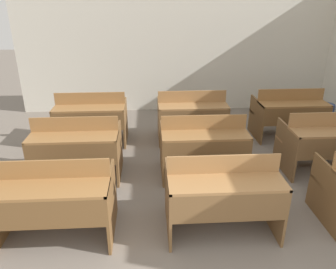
% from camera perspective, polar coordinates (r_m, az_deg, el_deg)
% --- Properties ---
extents(wall_back, '(6.63, 0.06, 2.73)m').
position_cam_1_polar(wall_back, '(7.06, 1.66, 15.08)').
color(wall_back, beige).
rests_on(wall_back, ground_plane).
extents(bench_front_left, '(1.15, 0.75, 0.88)m').
position_cam_1_polar(bench_front_left, '(3.55, -19.19, -10.46)').
color(bench_front_left, brown).
rests_on(bench_front_left, ground_plane).
extents(bench_front_center, '(1.15, 0.75, 0.88)m').
position_cam_1_polar(bench_front_center, '(3.49, 9.46, -9.95)').
color(bench_front_center, brown).
rests_on(bench_front_center, ground_plane).
extents(bench_second_left, '(1.15, 0.75, 0.88)m').
position_cam_1_polar(bench_second_left, '(4.59, -15.64, -2.08)').
color(bench_second_left, brown).
rests_on(bench_second_left, ground_plane).
extents(bench_second_center, '(1.15, 0.75, 0.88)m').
position_cam_1_polar(bench_second_center, '(4.51, 6.15, -1.77)').
color(bench_second_center, brown).
rests_on(bench_second_center, ground_plane).
extents(bench_second_right, '(1.15, 0.75, 0.88)m').
position_cam_1_polar(bench_second_right, '(5.10, 25.91, -1.07)').
color(bench_second_right, brown).
rests_on(bench_second_right, ground_plane).
extents(bench_third_left, '(1.15, 0.75, 0.88)m').
position_cam_1_polar(bench_third_left, '(5.66, -13.21, 2.98)').
color(bench_third_left, brown).
rests_on(bench_third_left, ground_plane).
extents(bench_third_center, '(1.15, 0.75, 0.88)m').
position_cam_1_polar(bench_third_center, '(5.62, 4.18, 3.42)').
color(bench_third_center, brown).
rests_on(bench_third_center, ground_plane).
extents(bench_third_right, '(1.15, 0.75, 0.88)m').
position_cam_1_polar(bench_third_right, '(6.10, 20.33, 3.60)').
color(bench_third_right, brown).
rests_on(bench_third_right, ground_plane).
extents(wastepaper_bin, '(0.32, 0.32, 0.32)m').
position_cam_1_polar(wastepaper_bin, '(7.41, 25.71, 3.60)').
color(wastepaper_bin, '#33477A').
rests_on(wastepaper_bin, ground_plane).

